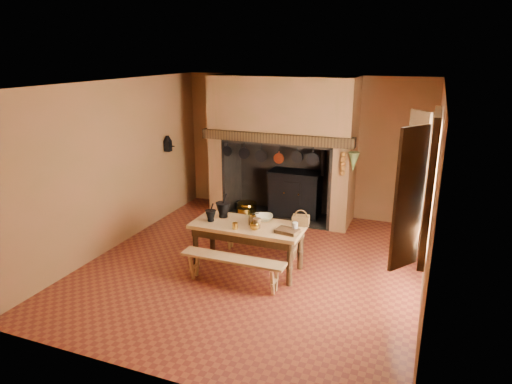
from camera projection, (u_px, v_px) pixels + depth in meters
floor at (253, 266)px, 7.19m from camera, size 5.50×5.50×0.00m
ceiling at (253, 84)px, 6.36m from camera, size 5.50×5.50×0.00m
back_wall at (303, 146)px, 9.22m from camera, size 5.00×0.02×2.80m
wall_left at (115, 166)px, 7.64m from camera, size 0.02×5.50×2.80m
wall_right at (432, 199)px, 5.91m from camera, size 0.02×5.50×2.80m
wall_front at (146, 254)px, 4.32m from camera, size 5.00×0.02×2.80m
chimney_breast at (283, 128)px, 8.81m from camera, size 2.95×0.96×2.80m
iron_range at (296, 193)px, 9.24m from camera, size 1.12×0.55×1.60m
hearth_pans at (246, 209)px, 9.50m from camera, size 0.51×0.62×0.20m
hanging_pans at (272, 156)px, 8.51m from camera, size 1.92×0.29×0.27m
onion_string at (343, 164)px, 8.04m from camera, size 0.12×0.10×0.46m
herb_bunch at (353, 162)px, 7.96m from camera, size 0.20×0.20×0.35m
window at (421, 184)px, 5.51m from camera, size 0.39×1.75×1.76m
wall_coffee_mill at (168, 142)px, 8.95m from camera, size 0.23×0.16×0.31m
work_table at (248, 231)px, 6.92m from camera, size 1.70×0.75×0.74m
bench_front at (233, 264)px, 6.50m from camera, size 1.55×0.27×0.43m
bench_back at (262, 237)px, 7.54m from camera, size 1.39×0.24×0.39m
mortar_large at (223, 209)px, 7.14m from camera, size 0.24×0.24×0.40m
mortar_small at (211, 215)px, 6.98m from camera, size 0.17×0.17×0.29m
coffee_grinder at (253, 219)px, 6.88m from camera, size 0.18×0.16×0.18m
brass_mug_a at (235, 226)px, 6.69m from camera, size 0.09×0.09×0.09m
brass_mug_b at (252, 217)px, 7.03m from camera, size 0.10×0.10×0.09m
mixing_bowl at (263, 218)px, 7.04m from camera, size 0.38×0.38×0.07m
stoneware_crock at (257, 223)px, 6.72m from camera, size 0.14×0.14×0.15m
glass_jar at (295, 227)px, 6.58m from camera, size 0.10×0.10×0.14m
wicker_basket at (301, 220)px, 6.84m from camera, size 0.27×0.21×0.24m
wooden_tray at (287, 231)px, 6.55m from camera, size 0.35×0.27×0.05m
brass_cup at (255, 226)px, 6.65m from camera, size 0.15×0.15×0.11m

